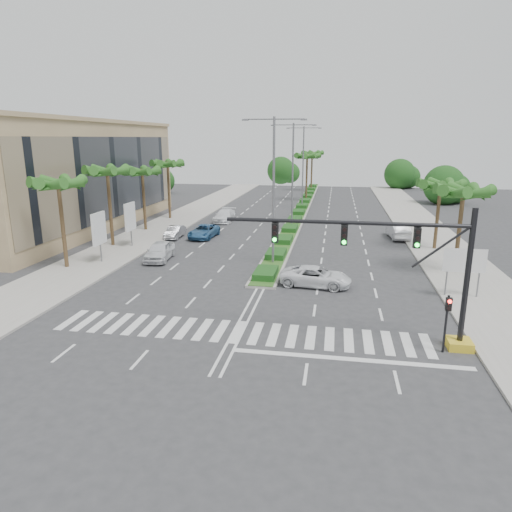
{
  "coord_description": "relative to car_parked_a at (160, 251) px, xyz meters",
  "views": [
    {
      "loc": [
        5.01,
        -22.75,
        10.37
      ],
      "look_at": [
        0.09,
        5.25,
        3.0
      ],
      "focal_mm": 32.0,
      "sensor_mm": 36.0,
      "label": 1
    }
  ],
  "objects": [
    {
      "name": "car_parked_a",
      "position": [
        0.0,
        0.0,
        0.0
      ],
      "size": [
        2.32,
        4.88,
        1.61
      ],
      "primitive_type": "imported",
      "rotation": [
        0.0,
        0.0,
        0.09
      ],
      "color": "silver",
      "rests_on": "ground"
    },
    {
      "name": "car_parked_d",
      "position": [
        1.09,
        19.44,
        -0.04
      ],
      "size": [
        2.2,
        5.29,
        1.53
      ],
      "primitive_type": "imported",
      "rotation": [
        0.0,
        0.0,
        -0.01
      ],
      "color": "white",
      "rests_on": "ground"
    },
    {
      "name": "car_parked_b",
      "position": [
        -1.82,
        8.91,
        -0.17
      ],
      "size": [
        1.43,
        3.91,
        1.28
      ],
      "primitive_type": "imported",
      "rotation": [
        0.0,
        0.0,
        0.02
      ],
      "color": "#A8A8AD",
      "rests_on": "ground"
    },
    {
      "name": "palm_right_near",
      "position": [
        24.48,
        0.14,
        5.4
      ],
      "size": [
        4.57,
        4.68,
        7.05
      ],
      "color": "brown",
      "rests_on": "ground"
    },
    {
      "name": "direction_sign",
      "position": [
        23.48,
        -5.87,
        1.65
      ],
      "size": [
        2.7,
        0.11,
        3.4
      ],
      "color": "slate",
      "rests_on": "ground"
    },
    {
      "name": "footpath_left",
      "position": [
        -5.22,
        6.14,
        -0.73
      ],
      "size": [
        6.0,
        120.0,
        0.15
      ],
      "primitive_type": "cube",
      "color": "gray",
      "rests_on": "ground"
    },
    {
      "name": "median_grass",
      "position": [
        9.98,
        31.14,
        -0.59
      ],
      "size": [
        1.8,
        75.0,
        0.04
      ],
      "primitive_type": "cube",
      "color": "#26571D",
      "rests_on": "median"
    },
    {
      "name": "streetlight_far",
      "position": [
        9.98,
        32.14,
        6.0
      ],
      "size": [
        5.1,
        0.25,
        12.0
      ],
      "color": "slate",
      "rests_on": "ground"
    },
    {
      "name": "car_parked_c",
      "position": [
        1.21,
        9.53,
        -0.11
      ],
      "size": [
        2.62,
        5.16,
        1.4
      ],
      "primitive_type": "imported",
      "rotation": [
        0.0,
        0.0,
        -0.06
      ],
      "color": "#2F6191",
      "rests_on": "ground"
    },
    {
      "name": "palm_right_far",
      "position": [
        24.48,
        8.14,
        5.11
      ],
      "size": [
        4.57,
        4.68,
        6.75
      ],
      "color": "brown",
      "rests_on": "ground"
    },
    {
      "name": "footpath_right",
      "position": [
        25.18,
        6.14,
        -0.73
      ],
      "size": [
        6.0,
        120.0,
        0.15
      ],
      "primitive_type": "cube",
      "color": "gray",
      "rests_on": "ground"
    },
    {
      "name": "billboard_far",
      "position": [
        -4.52,
        4.14,
        2.16
      ],
      "size": [
        0.18,
        2.1,
        4.35
      ],
      "color": "slate",
      "rests_on": "ground"
    },
    {
      "name": "palm_left_mid",
      "position": [
        -6.52,
        4.14,
        6.27
      ],
      "size": [
        4.57,
        4.68,
        7.95
      ],
      "color": "brown",
      "rests_on": "ground"
    },
    {
      "name": "palm_left_far",
      "position": [
        -6.52,
        12.14,
        5.69
      ],
      "size": [
        4.57,
        4.68,
        7.35
      ],
      "color": "brown",
      "rests_on": "ground"
    },
    {
      "name": "signal_gantry",
      "position": [
        19.25,
        -13.86,
        2.65
      ],
      "size": [
        12.6,
        1.2,
        7.2
      ],
      "color": "gold",
      "rests_on": "ground"
    },
    {
      "name": "pedestrian_signal",
      "position": [
        20.58,
        -14.54,
        1.24
      ],
      "size": [
        0.28,
        0.36,
        3.0
      ],
      "color": "black",
      "rests_on": "ground"
    },
    {
      "name": "billboard_near",
      "position": [
        -4.52,
        -1.86,
        2.16
      ],
      "size": [
        0.18,
        2.1,
        4.35
      ],
      "color": "slate",
      "rests_on": "ground"
    },
    {
      "name": "streetlight_near",
      "position": [
        9.98,
        0.14,
        6.0
      ],
      "size": [
        5.1,
        0.25,
        12.0
      ],
      "color": "slate",
      "rests_on": "ground"
    },
    {
      "name": "car_crossing",
      "position": [
        13.8,
        -4.97,
        -0.1
      ],
      "size": [
        5.35,
        2.94,
        1.42
      ],
      "primitive_type": "imported",
      "rotation": [
        0.0,
        0.0,
        1.45
      ],
      "color": "white",
      "rests_on": "ground"
    },
    {
      "name": "palm_median_b",
      "position": [
        9.98,
        56.14,
        6.37
      ],
      "size": [
        4.57,
        4.68,
        8.05
      ],
      "color": "brown",
      "rests_on": "ground"
    },
    {
      "name": "car_right",
      "position": [
        21.63,
        12.73,
        0.01
      ],
      "size": [
        2.2,
        5.07,
        1.62
      ],
      "primitive_type": "imported",
      "rotation": [
        0.0,
        0.0,
        3.24
      ],
      "color": "silver",
      "rests_on": "ground"
    },
    {
      "name": "palm_left_end",
      "position": [
        -6.52,
        20.14,
        6.08
      ],
      "size": [
        4.57,
        4.68,
        7.75
      ],
      "color": "brown",
      "rests_on": "ground"
    },
    {
      "name": "palm_left_near",
      "position": [
        -6.52,
        -3.86,
        5.88
      ],
      "size": [
        4.57,
        4.68,
        7.55
      ],
      "color": "brown",
      "rests_on": "ground"
    },
    {
      "name": "palm_median_a",
      "position": [
        9.98,
        41.14,
        6.37
      ],
      "size": [
        4.57,
        4.68,
        8.05
      ],
      "color": "brown",
      "rests_on": "ground"
    },
    {
      "name": "building",
      "position": [
        -16.02,
        12.14,
        5.19
      ],
      "size": [
        12.0,
        36.0,
        12.0
      ],
      "primitive_type": "cube",
      "color": "tan",
      "rests_on": "ground"
    },
    {
      "name": "median",
      "position": [
        9.98,
        31.14,
        -0.71
      ],
      "size": [
        2.2,
        75.0,
        0.2
      ],
      "primitive_type": "cube",
      "color": "gray",
      "rests_on": "ground"
    },
    {
      "name": "ground",
      "position": [
        9.98,
        -13.86,
        -0.81
      ],
      "size": [
        160.0,
        160.0,
        0.0
      ],
      "primitive_type": "plane",
      "color": "#333335",
      "rests_on": "ground"
    },
    {
      "name": "streetlight_mid",
      "position": [
        9.98,
        16.14,
        6.0
      ],
      "size": [
        5.1,
        0.25,
        12.0
      ],
      "color": "slate",
      "rests_on": "ground"
    }
  ]
}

